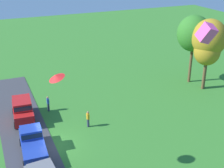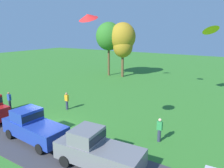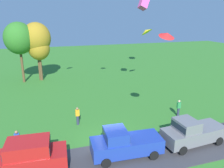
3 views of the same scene
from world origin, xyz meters
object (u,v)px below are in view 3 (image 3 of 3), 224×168
(person_on_lawn, at_px, (78,116))
(tree_far_right, at_px, (37,38))
(car_pickup_near_entrance, at_px, (124,143))
(kite_delta_topmost, at_px, (167,35))
(car_suv_mid_row, at_px, (29,156))
(tree_far_left, at_px, (19,38))
(person_beside_suv, at_px, (179,108))
(kite_box_near_flag, at_px, (144,4))
(kite_delta_mid_center, at_px, (146,31))
(car_pickup_far_end, at_px, (192,132))
(tree_right_of_center, at_px, (39,49))
(person_watching_sky, at_px, (17,141))

(person_on_lawn, height_order, tree_far_right, tree_far_right)
(car_pickup_near_entrance, height_order, kite_delta_topmost, kite_delta_topmost)
(car_suv_mid_row, xyz_separation_m, kite_delta_topmost, (10.04, 1.52, 7.02))
(car_suv_mid_row, distance_m, tree_far_left, 22.52)
(person_beside_suv, distance_m, kite_box_near_flag, 12.32)
(kite_box_near_flag, bearing_deg, person_beside_suv, -82.15)
(kite_delta_mid_center, distance_m, kite_box_near_flag, 4.92)
(kite_box_near_flag, bearing_deg, car_pickup_far_end, -94.85)
(person_on_lawn, relative_size, tree_far_left, 0.19)
(car_pickup_near_entrance, bearing_deg, kite_box_near_flag, 60.61)
(car_pickup_near_entrance, distance_m, kite_box_near_flag, 16.54)
(car_pickup_far_end, bearing_deg, tree_far_right, 116.38)
(tree_far_left, bearing_deg, kite_delta_mid_center, -23.68)
(tree_right_of_center, bearing_deg, tree_far_left, -175.48)
(person_watching_sky, bearing_deg, tree_far_right, 85.40)
(car_suv_mid_row, height_order, tree_far_right, tree_far_right)
(person_beside_suv, relative_size, kite_delta_mid_center, 1.07)
(tree_far_right, height_order, kite_delta_mid_center, tree_far_right)
(car_pickup_far_end, height_order, person_on_lawn, car_pickup_far_end)
(tree_far_right, bearing_deg, tree_far_left, -169.02)
(tree_right_of_center, xyz_separation_m, kite_delta_mid_center, (13.96, -7.47, 2.78))
(person_on_lawn, xyz_separation_m, tree_far_right, (-3.28, 16.61, 5.60))
(person_watching_sky, bearing_deg, kite_delta_mid_center, 36.78)
(person_on_lawn, distance_m, kite_box_near_flag, 14.63)
(tree_far_left, bearing_deg, car_pickup_near_entrance, -69.86)
(kite_delta_topmost, bearing_deg, car_pickup_near_entrance, -156.77)
(car_pickup_near_entrance, bearing_deg, person_watching_sky, 158.04)
(person_beside_suv, xyz_separation_m, tree_far_right, (-13.14, 17.85, 5.60))
(car_pickup_far_end, height_order, tree_far_right, tree_far_right)
(car_pickup_far_end, bearing_deg, car_pickup_near_entrance, 178.64)
(car_pickup_near_entrance, height_order, person_on_lawn, car_pickup_near_entrance)
(person_beside_suv, xyz_separation_m, tree_far_left, (-15.54, 17.39, 5.66))
(car_pickup_far_end, distance_m, kite_box_near_flag, 15.33)
(person_watching_sky, bearing_deg, kite_delta_topmost, -6.63)
(person_beside_suv, relative_size, person_on_lawn, 1.00)
(person_beside_suv, height_order, kite_delta_mid_center, kite_delta_mid_center)
(car_pickup_far_end, xyz_separation_m, person_on_lawn, (-7.90, 5.93, -0.23))
(car_pickup_near_entrance, relative_size, kite_delta_topmost, 4.41)
(car_pickup_near_entrance, relative_size, kite_box_near_flag, 4.36)
(car_suv_mid_row, bearing_deg, kite_delta_mid_center, 44.60)
(car_suv_mid_row, bearing_deg, person_on_lawn, 55.69)
(person_watching_sky, relative_size, kite_delta_mid_center, 1.07)
(car_pickup_near_entrance, distance_m, person_beside_suv, 8.77)
(car_pickup_near_entrance, relative_size, tree_far_right, 0.58)
(car_pickup_near_entrance, height_order, tree_far_right, tree_far_right)
(car_suv_mid_row, relative_size, person_beside_suv, 2.76)
(tree_far_left, bearing_deg, kite_box_near_flag, -35.42)
(person_watching_sky, bearing_deg, kite_box_near_flag, 32.25)
(car_pickup_near_entrance, relative_size, tree_right_of_center, 0.76)
(tree_far_left, distance_m, kite_delta_topmost, 23.58)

